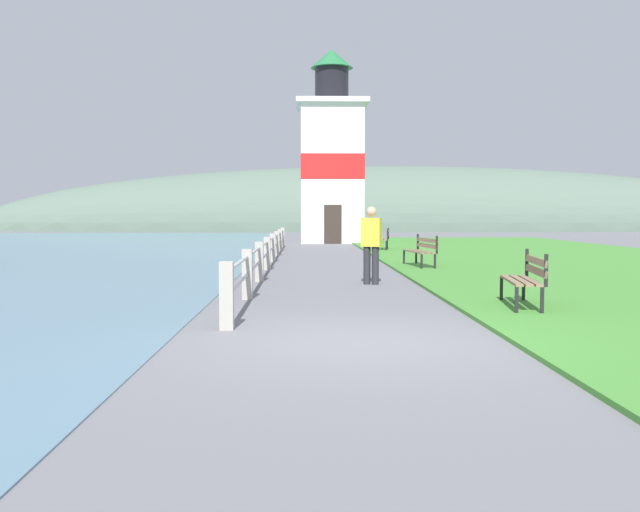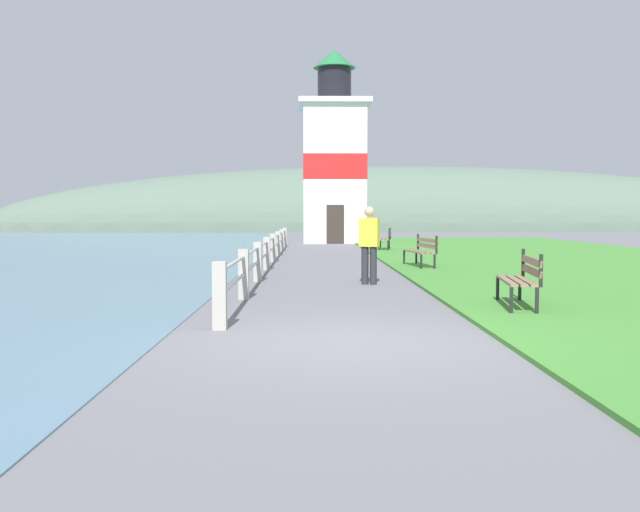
# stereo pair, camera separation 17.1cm
# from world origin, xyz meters

# --- Properties ---
(ground_plane) EXTENTS (160.00, 160.00, 0.00)m
(ground_plane) POSITION_xyz_m (0.00, 0.00, 0.00)
(ground_plane) COLOR slate
(grass_verge) EXTENTS (12.00, 43.24, 0.06)m
(grass_verge) POSITION_xyz_m (7.78, 14.41, 0.03)
(grass_verge) COLOR #428433
(grass_verge) RESTS_ON ground_plane
(seawall_railing) EXTENTS (0.18, 23.69, 0.90)m
(seawall_railing) POSITION_xyz_m (-1.68, 12.75, 0.52)
(seawall_railing) COLOR #A8A399
(seawall_railing) RESTS_ON ground_plane
(park_bench_near) EXTENTS (0.69, 1.72, 0.94)m
(park_bench_near) POSITION_xyz_m (2.89, 2.85, 0.54)
(park_bench_near) COLOR #846B51
(park_bench_near) RESTS_ON ground_plane
(park_bench_midway) EXTENTS (0.69, 1.98, 0.94)m
(park_bench_midway) POSITION_xyz_m (2.66, 11.65, 0.54)
(park_bench_midway) COLOR #846B51
(park_bench_midway) RESTS_ON ground_plane
(park_bench_far) EXTENTS (0.73, 1.92, 0.94)m
(park_bench_far) POSITION_xyz_m (2.68, 21.31, 0.54)
(park_bench_far) COLOR #846B51
(park_bench_far) RESTS_ON ground_plane
(lighthouse) EXTENTS (3.74, 3.74, 10.19)m
(lighthouse) POSITION_xyz_m (0.78, 29.70, 4.32)
(lighthouse) COLOR white
(lighthouse) RESTS_ON ground_plane
(person_strolling) EXTENTS (0.46, 0.35, 1.69)m
(person_strolling) POSITION_xyz_m (0.79, 7.00, 0.92)
(person_strolling) COLOR #28282D
(person_strolling) RESTS_ON ground_plane
(distant_hillside) EXTENTS (80.00, 16.00, 12.00)m
(distant_hillside) POSITION_xyz_m (8.00, 58.83, 0.00)
(distant_hillside) COLOR #566B5B
(distant_hillside) RESTS_ON ground_plane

